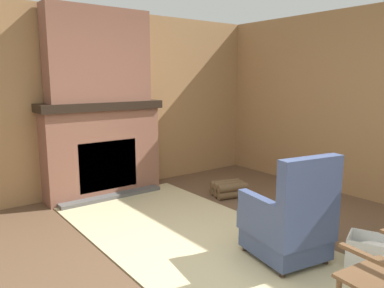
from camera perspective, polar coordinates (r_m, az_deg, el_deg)
The scene contains 11 objects.
ground_plane at distance 3.56m, azimuth 5.15°, elevation -17.86°, with size 14.00×14.00×0.00m, color brown.
wood_panel_wall_left at distance 5.56m, azimuth -14.66°, elevation 6.04°, with size 0.06×6.17×2.60m.
fireplace_hearth at distance 5.43m, azimuth -13.43°, elevation -0.82°, with size 0.58×1.73×1.33m.
chimney_breast at distance 5.36m, azimuth -14.06°, elevation 12.95°, with size 0.33×1.43×1.25m.
area_rug at distance 3.93m, azimuth 1.89°, elevation -14.88°, with size 4.10×1.80×0.01m.
armchair at distance 3.58m, azimuth 14.60°, elevation -11.57°, with size 0.78×0.73×1.02m.
firewood_stack at distance 5.37m, azimuth 5.59°, elevation -6.81°, with size 0.45×0.51×0.21m.
laundry_basket at distance 3.78m, azimuth 26.26°, elevation -14.81°, with size 0.55×0.47×0.28m.
oil_lamp_vase at distance 5.25m, azimuth -17.63°, elevation 7.20°, with size 0.10×0.10×0.31m.
storage_case at distance 5.60m, azimuth -9.43°, elevation 7.35°, with size 0.14×0.21×0.15m.
decorative_plate_on_mantel at distance 5.44m, azimuth -13.32°, elevation 7.81°, with size 0.07×0.29×0.28m.
Camera 1 is at (2.31, -2.14, 1.67)m, focal length 35.00 mm.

